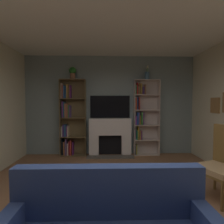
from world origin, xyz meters
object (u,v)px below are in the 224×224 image
object	(u,v)px
tv	(110,107)
coffee_table	(108,200)
potted_plant	(73,72)
fireplace	(110,135)
bookshelf_left	(70,119)
vase_with_flowers	(147,75)
bookshelf_right	(143,116)
armchair	(223,162)

from	to	relation	value
tv	coffee_table	bearing A→B (deg)	-91.70
potted_plant	fireplace	bearing A→B (deg)	1.02
bookshelf_left	coffee_table	size ratio (longest dim) A/B	2.97
bookshelf_left	vase_with_flowers	world-z (taller)	vase_with_flowers
fireplace	tv	world-z (taller)	tv
bookshelf_right	armchair	xyz separation A→B (m)	(0.76, -2.64, -0.55)
fireplace	potted_plant	world-z (taller)	potted_plant
vase_with_flowers	tv	bearing A→B (deg)	173.51
bookshelf_right	bookshelf_left	bearing A→B (deg)	-179.61
bookshelf_left	coffee_table	bearing A→B (deg)	-72.43
vase_with_flowers	armchair	bearing A→B (deg)	-75.43
tv	bookshelf_left	world-z (taller)	bookshelf_left
fireplace	bookshelf_left	xyz separation A→B (m)	(-1.15, 0.02, 0.47)
fireplace	bookshelf_right	distance (m)	1.12
fireplace	bookshelf_right	bearing A→B (deg)	2.18
bookshelf_right	vase_with_flowers	distance (m)	1.19
bookshelf_right	coffee_table	xyz separation A→B (m)	(-1.08, -3.34, -0.77)
armchair	coffee_table	world-z (taller)	armchair
fireplace	bookshelf_left	world-z (taller)	bookshelf_left
coffee_table	bookshelf_right	bearing A→B (deg)	72.16
bookshelf_right	armchair	world-z (taller)	bookshelf_right
armchair	bookshelf_right	bearing A→B (deg)	105.97
potted_plant	vase_with_flowers	xyz separation A→B (m)	(2.12, -0.00, -0.06)
bookshelf_left	coffee_table	distance (m)	3.56
bookshelf_right	vase_with_flowers	xyz separation A→B (m)	(0.08, -0.06, 1.19)
bookshelf_right	potted_plant	distance (m)	2.38
bookshelf_left	bookshelf_right	world-z (taller)	same
coffee_table	armchair	bearing A→B (deg)	20.93
armchair	bookshelf_left	bearing A→B (deg)	137.69
bookshelf_left	bookshelf_right	bearing A→B (deg)	0.39
bookshelf_right	vase_with_flowers	bearing A→B (deg)	-33.70
bookshelf_left	potted_plant	xyz separation A→B (m)	(0.10, -0.04, 1.33)
tv	potted_plant	xyz separation A→B (m)	(-1.06, -0.12, 0.98)
coffee_table	tv	bearing A→B (deg)	88.30
fireplace	bookshelf_left	size ratio (longest dim) A/B	0.60
fireplace	armchair	distance (m)	3.12
fireplace	bookshelf_left	bearing A→B (deg)	178.88
fireplace	bookshelf_right	xyz separation A→B (m)	(0.97, 0.04, 0.55)
coffee_table	fireplace	bearing A→B (deg)	88.24
tv	coffee_table	xyz separation A→B (m)	(-0.10, -3.40, -1.04)
fireplace	vase_with_flowers	size ratio (longest dim) A/B	3.25
tv	bookshelf_left	bearing A→B (deg)	-176.10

